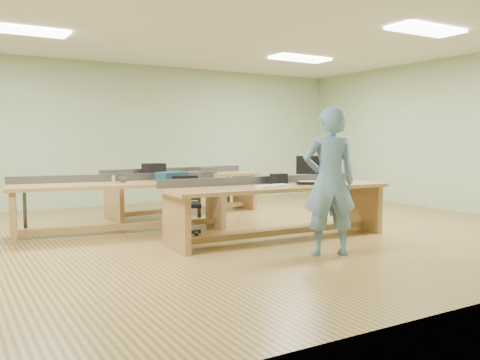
# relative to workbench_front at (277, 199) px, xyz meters

# --- Properties ---
(floor) EXTENTS (10.00, 10.00, 0.00)m
(floor) POSITION_rel_workbench_front_xyz_m (-0.41, 0.78, -0.57)
(floor) COLOR #A5833E
(floor) RESTS_ON ground
(ceiling) EXTENTS (10.00, 10.00, 0.00)m
(ceiling) POSITION_rel_workbench_front_xyz_m (-0.41, 0.78, 2.43)
(ceiling) COLOR silver
(ceiling) RESTS_ON wall_back
(wall_back) EXTENTS (10.00, 0.04, 3.00)m
(wall_back) POSITION_rel_workbench_front_xyz_m (-0.41, 4.78, 0.93)
(wall_back) COLOR #9BB488
(wall_back) RESTS_ON floor
(wall_front) EXTENTS (10.00, 0.04, 3.00)m
(wall_front) POSITION_rel_workbench_front_xyz_m (-0.41, -3.22, 0.93)
(wall_front) COLOR #9BB488
(wall_front) RESTS_ON floor
(wall_right) EXTENTS (0.04, 8.00, 3.00)m
(wall_right) POSITION_rel_workbench_front_xyz_m (4.59, 0.78, 0.93)
(wall_right) COLOR #9BB488
(wall_right) RESTS_ON floor
(fluor_panels) EXTENTS (6.20, 3.50, 0.03)m
(fluor_panels) POSITION_rel_workbench_front_xyz_m (-0.41, 0.78, 2.40)
(fluor_panels) COLOR white
(fluor_panels) RESTS_ON ceiling
(workbench_front) EXTENTS (3.29, 0.96, 0.86)m
(workbench_front) POSITION_rel_workbench_front_xyz_m (0.00, 0.00, 0.00)
(workbench_front) COLOR #A07743
(workbench_front) RESTS_ON floor
(workbench_mid) EXTENTS (3.23, 1.23, 0.86)m
(workbench_mid) POSITION_rel_workbench_front_xyz_m (-1.75, 1.54, -0.00)
(workbench_mid) COLOR #A07743
(workbench_mid) RESTS_ON floor
(workbench_back) EXTENTS (3.06, 1.12, 0.86)m
(workbench_back) POSITION_rel_workbench_front_xyz_m (-0.16, 2.86, -0.01)
(workbench_back) COLOR #A07743
(workbench_back) RESTS_ON floor
(person) EXTENTS (0.76, 0.65, 1.77)m
(person) POSITION_rel_workbench_front_xyz_m (-0.04, -1.15, 0.32)
(person) COLOR #6A8DAE
(person) RESTS_ON floor
(laptop_base) EXTENTS (0.44, 0.41, 0.04)m
(laptop_base) POSITION_rel_workbench_front_xyz_m (0.51, -0.04, 0.20)
(laptop_base) COLOR black
(laptop_base) RESTS_ON workbench_front
(laptop_screen) EXTENTS (0.30, 0.19, 0.27)m
(laptop_screen) POSITION_rel_workbench_front_xyz_m (0.58, 0.07, 0.45)
(laptop_screen) COLOR black
(laptop_screen) RESTS_ON laptop_base
(keyboard) EXTENTS (0.51, 0.23, 0.03)m
(keyboard) POSITION_rel_workbench_front_xyz_m (-0.19, -0.16, 0.20)
(keyboard) COLOR silver
(keyboard) RESTS_ON workbench_front
(trackball_mouse) EXTENTS (0.18, 0.20, 0.07)m
(trackball_mouse) POSITION_rel_workbench_front_xyz_m (0.93, -0.20, 0.22)
(trackball_mouse) COLOR white
(trackball_mouse) RESTS_ON workbench_front
(camera_bag) EXTENTS (0.24, 0.17, 0.15)m
(camera_bag) POSITION_rel_workbench_front_xyz_m (0.13, 0.16, 0.26)
(camera_bag) COLOR black
(camera_bag) RESTS_ON workbench_front
(task_chair) EXTENTS (0.59, 0.59, 0.85)m
(task_chair) POSITION_rel_workbench_front_xyz_m (-0.98, 0.94, -0.25)
(task_chair) COLOR black
(task_chair) RESTS_ON floor
(parts_bin_teal) EXTENTS (0.46, 0.37, 0.14)m
(parts_bin_teal) POSITION_rel_workbench_front_xyz_m (-1.00, 1.42, 0.26)
(parts_bin_teal) COLOR #13313D
(parts_bin_teal) RESTS_ON workbench_mid
(parts_bin_grey) EXTENTS (0.51, 0.40, 0.12)m
(parts_bin_grey) POSITION_rel_workbench_front_xyz_m (-0.67, 1.60, 0.25)
(parts_bin_grey) COLOR #37383A
(parts_bin_grey) RESTS_ON workbench_mid
(mug) EXTENTS (0.12, 0.12, 0.09)m
(mug) POSITION_rel_workbench_front_xyz_m (-1.71, 1.60, 0.23)
(mug) COLOR #37383A
(mug) RESTS_ON workbench_mid
(drinks_can) EXTENTS (0.07, 0.07, 0.11)m
(drinks_can) POSITION_rel_workbench_front_xyz_m (-1.85, 1.59, 0.24)
(drinks_can) COLOR silver
(drinks_can) RESTS_ON workbench_mid
(storage_box_back) EXTENTS (0.41, 0.32, 0.21)m
(storage_box_back) POSITION_rel_workbench_front_xyz_m (-0.71, 2.94, 0.29)
(storage_box_back) COLOR black
(storage_box_back) RESTS_ON workbench_back
(tray_back) EXTENTS (0.34, 0.28, 0.12)m
(tray_back) POSITION_rel_workbench_front_xyz_m (0.31, 2.79, 0.25)
(tray_back) COLOR #37383A
(tray_back) RESTS_ON workbench_back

